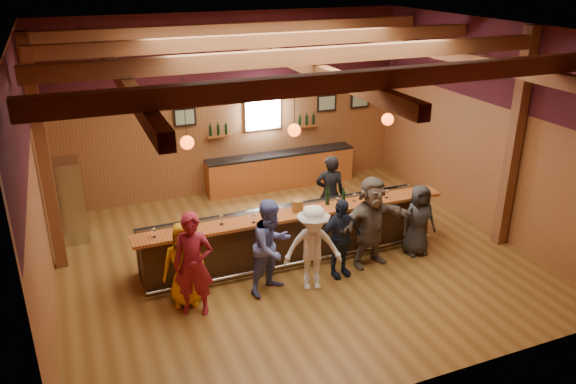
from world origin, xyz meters
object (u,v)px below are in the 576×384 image
Objects in this scene: bartender at (330,194)px; customer_redvest at (193,265)px; customer_denim at (272,247)px; bar_counter at (292,232)px; customer_dark at (418,220)px; customer_white at (313,248)px; customer_navy at (340,238)px; ice_bucket at (298,206)px; customer_orange at (185,264)px; stainless_fridge at (67,201)px; bottle_a at (328,197)px; back_bar_cabinet at (281,170)px; customer_brown at (371,222)px.

customer_redvest is at bearing 50.55° from bartender.
bar_counter is at bearing 28.12° from customer_denim.
bartender is at bearing 130.78° from customer_dark.
customer_white is (0.71, -0.20, -0.07)m from customer_denim.
customer_navy is (0.65, 0.21, -0.04)m from customer_white.
ice_bucket is at bearing 61.69° from bartender.
customer_orange is at bearing -159.54° from bar_counter.
stainless_fridge reaches higher than customer_navy.
bottle_a is (-1.73, 0.67, 0.51)m from customer_dark.
customer_white is 1.04× the size of customer_navy.
customer_denim is at bearing -127.86° from bar_counter.
customer_orange is 1.55m from customer_denim.
customer_orange is at bearing -174.63° from customer_dark.
stainless_fridge is 4.95m from ice_bucket.
customer_white is at bearing -97.05° from ice_bucket.
customer_orange is 1.03× the size of customer_dark.
bottle_a is at bearing 32.20° from customer_orange.
bottle_a is at bearing 68.89° from customer_white.
back_bar_cabinet is 4.49m from customer_brown.
ice_bucket reaches higher than bar_counter.
customer_denim reaches higher than back_bar_cabinet.
bottle_a is at bearing 164.06° from customer_dark.
bar_counter is 4.22× the size of customer_dark.
bottle_a reaches higher than back_bar_cabinet.
stainless_fridge reaches higher than customer_denim.
bar_counter is at bearing 40.10° from customer_orange.
customer_redvest reaches higher than customer_denim.
ice_bucket reaches higher than back_bar_cabinet.
customer_dark reaches higher than bottle_a.
customer_brown is (3.57, 0.32, -0.00)m from customer_redvest.
customer_brown is at bearing 112.99° from bartender.
stainless_fridge is 3.77m from customer_orange.
customer_redvest is 8.09× the size of ice_bucket.
customer_dark reaches higher than back_bar_cabinet.
bar_counter is 3.83× the size of customer_white.
bar_counter is 1.40m from customer_denim.
customer_dark is at bearing -19.89° from bar_counter.
customer_dark is (6.53, -3.32, -0.15)m from stainless_fridge.
bar_counter is 3.53× the size of customer_denim.
bartender is at bearing -88.96° from back_bar_cabinet.
bartender reaches higher than bar_counter.
customer_orange is at bearing -62.20° from stainless_fridge.
stainless_fridge is 1.17× the size of customer_orange.
bottle_a is (4.80, -2.65, 0.36)m from stainless_fridge.
customer_navy reaches higher than bar_counter.
customer_white is 0.94× the size of bartender.
ice_bucket is at bearing -88.48° from bar_counter.
customer_denim is 1.78m from bottle_a.
bottle_a is at bearing 81.72° from bartender.
customer_white is 2.56m from customer_dark.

